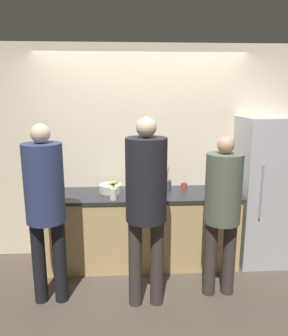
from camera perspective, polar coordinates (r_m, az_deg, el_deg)
The scene contains 11 objects.
ground_plane at distance 3.90m, azimuth 0.13°, elevation -18.47°, with size 14.00×14.00×0.00m, color #4C4238.
wall_back at distance 4.07m, azimuth -0.44°, elevation 2.58°, with size 5.20×0.06×2.60m.
counter at distance 4.02m, azimuth -0.19°, elevation -10.34°, with size 2.23×0.66×0.88m.
refrigerator at distance 4.21m, azimuth 20.71°, elevation -3.76°, with size 0.72×0.64×1.77m.
person_left at distance 3.20m, azimuth -16.85°, elevation -5.16°, with size 0.37×0.37×1.77m.
person_center at distance 3.01m, azimuth 0.38°, elevation -4.80°, with size 0.38×0.38×1.83m.
person_right at distance 3.31m, azimuth 13.52°, elevation -6.04°, with size 0.35×0.35×1.64m.
fruit_bowl at distance 3.90m, azimuth -5.84°, elevation -3.50°, with size 0.27×0.27×0.13m.
utensil_crock at distance 3.96m, azimuth 3.91°, elevation -2.93°, with size 0.12×0.12×0.29m.
bottle_clear at distance 3.62m, azimuth -5.37°, elevation -4.42°, with size 0.08×0.08×0.18m.
cup_red at distance 4.03m, azimuth 6.98°, elevation -3.09°, with size 0.07×0.07×0.08m.
Camera 1 is at (-0.20, -3.32, 2.03)m, focal length 35.00 mm.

